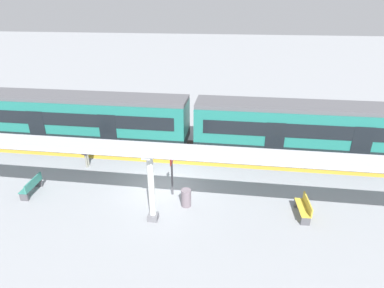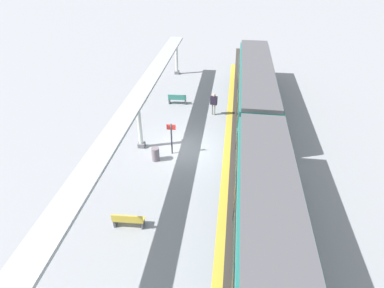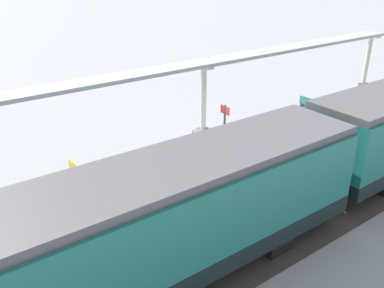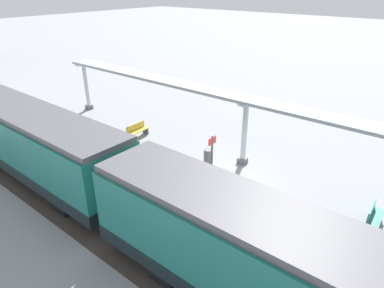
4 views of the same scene
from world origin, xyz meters
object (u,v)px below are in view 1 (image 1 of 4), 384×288
Objects in this scene: bench_mid_platform at (304,208)px; passenger_waiting_near_edge at (85,150)px; trash_bin at (186,198)px; canopy_pillar_second at (151,187)px; platform_info_sign at (172,172)px; train_far_carriage at (313,130)px; bench_near_end at (32,186)px; train_near_carriage at (81,119)px.

passenger_waiting_near_edge reaches higher than bench_mid_platform.
canopy_pillar_second is at bearing -45.98° from trash_bin.
trash_bin is 0.49× the size of passenger_waiting_near_edge.
platform_info_sign reaches higher than bench_mid_platform.
train_far_carriage reaches higher than bench_near_end.
bench_near_end is 1.00× the size of bench_mid_platform.
bench_mid_platform is 1.72× the size of trash_bin.
bench_near_end is at bearing -90.00° from bench_mid_platform.
trash_bin is (-1.27, 1.31, -1.30)m from canopy_pillar_second.
train_near_carriage is at bearing -114.57° from bench_mid_platform.
train_far_carriage reaches higher than trash_bin.
platform_info_sign is at bearing -55.60° from train_far_carriage.
train_near_carriage is at bearing -137.54° from canopy_pillar_second.
bench_mid_platform is 12.34m from passenger_waiting_near_edge.
train_near_carriage is 4.21× the size of canopy_pillar_second.
platform_info_sign is 6.03m from passenger_waiting_near_edge.
train_far_carriage is 6.53m from bench_mid_platform.
platform_info_sign is 1.23× the size of passenger_waiting_near_edge.
passenger_waiting_near_edge is at bearing -104.67° from bench_mid_platform.
platform_info_sign is (-2.14, 0.47, -0.42)m from canopy_pillar_second.
trash_bin is at bearing 134.02° from canopy_pillar_second.
bench_near_end is (-1.24, -6.66, -1.30)m from canopy_pillar_second.
train_far_carriage is 4.21× the size of canopy_pillar_second.
platform_info_sign is (-0.87, -0.85, 0.89)m from trash_bin.
train_near_carriage is 15.02m from bench_mid_platform.
train_far_carriage is 9.51× the size of bench_mid_platform.
bench_near_end is at bearing 1.48° from train_near_carriage.
canopy_pillar_second is 2.24m from trash_bin.
canopy_pillar_second is at bearing 42.46° from train_near_carriage.
trash_bin is at bearing 90.23° from bench_near_end.
trash_bin reaches higher than bench_near_end.
canopy_pillar_second is (7.45, -8.23, -0.09)m from train_far_carriage.
train_near_carriage is 10.31m from trash_bin.
train_near_carriage reaches higher than trash_bin.
platform_info_sign reaches higher than passenger_waiting_near_edge.
platform_info_sign is at bearing -98.15° from bench_mid_platform.
trash_bin is at bearing 64.42° from passenger_waiting_near_edge.
passenger_waiting_near_edge is at bearing -111.57° from platform_info_sign.
bench_mid_platform is (-1.24, 6.78, -1.30)m from canopy_pillar_second.
canopy_pillar_second is at bearing -79.67° from bench_mid_platform.
train_near_carriage is at bearing -178.52° from bench_near_end.
canopy_pillar_second is at bearing -12.29° from platform_info_sign.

